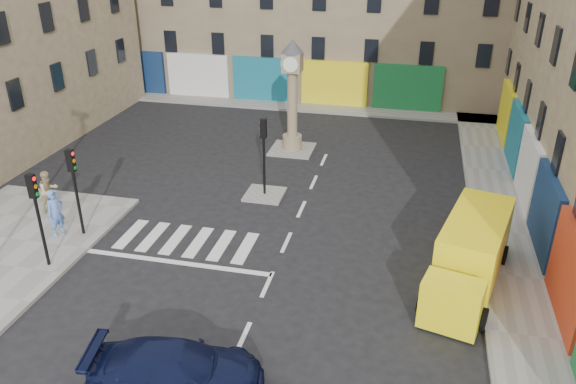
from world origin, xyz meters
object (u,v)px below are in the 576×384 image
(navy_sedan, at_px, (176,370))
(traffic_light_left_near, at_px, (36,206))
(clock_pillar, at_px, (292,90))
(pedestrian_tan, at_px, (49,191))
(yellow_van, at_px, (470,255))
(traffic_light_left_far, at_px, (74,179))
(traffic_light_island, at_px, (264,145))
(pedestrian_blue, at_px, (56,213))

(navy_sedan, bearing_deg, traffic_light_left_near, 47.54)
(clock_pillar, distance_m, pedestrian_tan, 13.42)
(traffic_light_left_near, height_order, yellow_van, traffic_light_left_near)
(traffic_light_left_far, relative_size, clock_pillar, 0.61)
(traffic_light_left_near, bearing_deg, clock_pillar, 65.45)
(traffic_light_left_far, bearing_deg, clock_pillar, 61.06)
(navy_sedan, bearing_deg, yellow_van, -58.20)
(traffic_light_island, bearing_deg, traffic_light_left_far, -139.40)
(clock_pillar, bearing_deg, traffic_light_left_near, -114.55)
(traffic_light_left_far, height_order, clock_pillar, clock_pillar)
(clock_pillar, bearing_deg, pedestrian_tan, -131.83)
(navy_sedan, relative_size, pedestrian_tan, 2.58)
(pedestrian_blue, xyz_separation_m, pedestrian_tan, (-1.60, 1.85, -0.06))
(traffic_light_island, bearing_deg, clock_pillar, 90.00)
(traffic_light_left_far, bearing_deg, yellow_van, 0.69)
(traffic_light_left_far, xyz_separation_m, traffic_light_island, (6.30, 5.40, -0.03))
(pedestrian_blue, relative_size, pedestrian_tan, 1.06)
(navy_sedan, relative_size, yellow_van, 0.72)
(traffic_light_left_near, xyz_separation_m, pedestrian_blue, (-0.91, 2.11, -1.48))
(yellow_van, distance_m, pedestrian_blue, 16.20)
(pedestrian_tan, bearing_deg, clock_pillar, -22.36)
(navy_sedan, distance_m, yellow_van, 10.86)
(clock_pillar, xyz_separation_m, pedestrian_blue, (-7.21, -11.69, -2.41))
(traffic_light_island, distance_m, clock_pillar, 6.07)
(traffic_light_left_far, bearing_deg, traffic_light_left_near, -90.00)
(clock_pillar, height_order, yellow_van, clock_pillar)
(traffic_light_left_far, distance_m, pedestrian_tan, 3.32)
(navy_sedan, height_order, yellow_van, yellow_van)
(traffic_light_island, bearing_deg, pedestrian_blue, -141.69)
(traffic_light_left_far, height_order, pedestrian_blue, traffic_light_left_far)
(pedestrian_blue, bearing_deg, navy_sedan, -106.80)
(traffic_light_left_near, bearing_deg, pedestrian_tan, 122.25)
(traffic_light_left_near, xyz_separation_m, traffic_light_island, (6.30, 7.80, -0.03))
(yellow_van, bearing_deg, pedestrian_blue, -163.85)
(traffic_light_island, xyz_separation_m, clock_pillar, (0.00, 6.00, 0.96))
(traffic_light_left_near, relative_size, navy_sedan, 0.77)
(traffic_light_left_near, relative_size, traffic_light_left_far, 1.00)
(traffic_light_left_near, bearing_deg, pedestrian_blue, 113.24)
(clock_pillar, distance_m, pedestrian_blue, 13.94)
(traffic_light_island, height_order, clock_pillar, clock_pillar)
(yellow_van, bearing_deg, traffic_light_left_near, -155.94)
(traffic_light_left_far, bearing_deg, traffic_light_island, 40.60)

